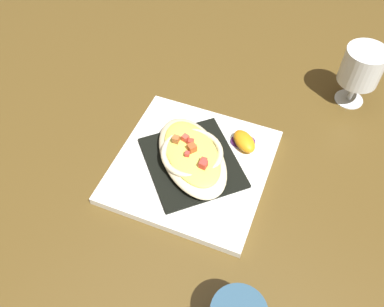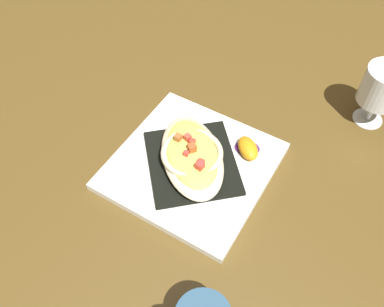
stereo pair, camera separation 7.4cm
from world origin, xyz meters
name	(u,v)px [view 1 (the left image)]	position (x,y,z in m)	size (l,w,h in m)	color
ground_plane	(192,168)	(0.00, 0.00, 0.00)	(2.60, 2.60, 0.00)	brown
square_plate	(192,166)	(0.00, 0.00, 0.01)	(0.28, 0.28, 0.02)	white
folded_napkin	(192,162)	(0.00, 0.00, 0.02)	(0.17, 0.16, 0.01)	black
gratin_dish	(192,155)	(0.00, 0.00, 0.04)	(0.20, 0.22, 0.05)	beige
orange_garnish	(244,141)	(0.09, -0.05, 0.03)	(0.06, 0.07, 0.03)	#4C1F5A
stemmed_glass	(361,69)	(0.35, -0.17, 0.09)	(0.08, 0.08, 0.13)	white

